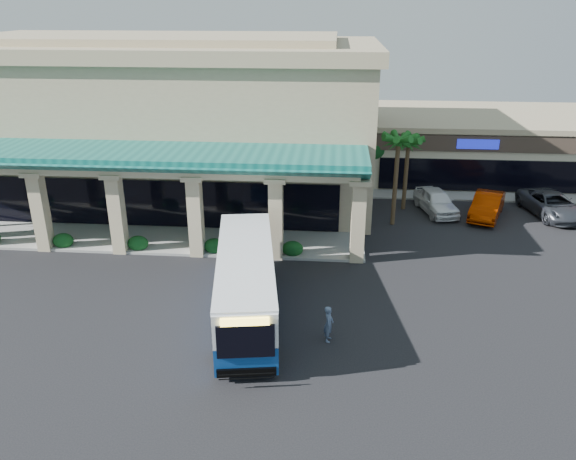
# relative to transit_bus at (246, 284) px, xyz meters

# --- Properties ---
(ground) EXTENTS (110.00, 110.00, 0.00)m
(ground) POSITION_rel_transit_bus_xyz_m (-0.77, 1.00, -1.52)
(ground) COLOR black
(main_building) EXTENTS (30.80, 14.80, 11.35)m
(main_building) POSITION_rel_transit_bus_xyz_m (-8.77, 17.00, 4.16)
(main_building) COLOR tan
(main_building) RESTS_ON ground
(arcade) EXTENTS (30.00, 6.20, 5.70)m
(arcade) POSITION_rel_transit_bus_xyz_m (-8.77, 7.80, 1.33)
(arcade) COLOR #0F5B55
(arcade) RESTS_ON ground
(strip_mall) EXTENTS (22.50, 12.50, 4.90)m
(strip_mall) POSITION_rel_transit_bus_xyz_m (17.23, 25.00, 0.93)
(strip_mall) COLOR beige
(strip_mall) RESTS_ON ground
(palm_0) EXTENTS (2.40, 2.40, 6.60)m
(palm_0) POSITION_rel_transit_bus_xyz_m (7.73, 12.00, 1.78)
(palm_0) COLOR #185C1A
(palm_0) RESTS_ON ground
(palm_1) EXTENTS (2.40, 2.40, 5.80)m
(palm_1) POSITION_rel_transit_bus_xyz_m (8.73, 15.00, 1.38)
(palm_1) COLOR #185C1A
(palm_1) RESTS_ON ground
(broadleaf_tree) EXTENTS (2.60, 2.60, 4.81)m
(broadleaf_tree) POSITION_rel_transit_bus_xyz_m (6.73, 20.00, 0.89)
(broadleaf_tree) COLOR #0E3E14
(broadleaf_tree) RESTS_ON ground
(transit_bus) EXTENTS (4.18, 11.13, 3.04)m
(transit_bus) POSITION_rel_transit_bus_xyz_m (0.00, 0.00, 0.00)
(transit_bus) COLOR #104091
(transit_bus) RESTS_ON ground
(pedestrian) EXTENTS (0.47, 0.64, 1.63)m
(pedestrian) POSITION_rel_transit_bus_xyz_m (3.82, -1.93, -0.70)
(pedestrian) COLOR slate
(pedestrian) RESTS_ON ground
(car_silver) EXTENTS (2.93, 5.04, 1.61)m
(car_silver) POSITION_rel_transit_bus_xyz_m (10.86, 14.49, -0.71)
(car_silver) COLOR white
(car_silver) RESTS_ON ground
(car_white) EXTENTS (3.43, 5.23, 1.63)m
(car_white) POSITION_rel_transit_bus_xyz_m (14.09, 13.83, -0.70)
(car_white) COLOR #952600
(car_white) RESTS_ON ground
(car_gray) EXTENTS (3.67, 6.09, 1.58)m
(car_gray) POSITION_rel_transit_bus_xyz_m (18.49, 14.49, -0.73)
(car_gray) COLOR #3C4048
(car_gray) RESTS_ON ground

